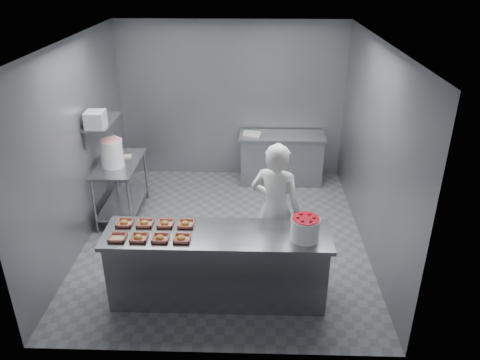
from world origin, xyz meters
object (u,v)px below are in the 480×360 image
tray_7 (186,224)px  glaze_bucket (112,153)px  back_counter (281,158)px  tray_3 (182,238)px  tray_2 (160,238)px  appliance (95,119)px  tray_0 (118,237)px  prep_table (121,181)px  tray_6 (165,223)px  tray_4 (124,223)px  tray_1 (139,238)px  tray_5 (145,223)px  service_counter (218,265)px  worker (275,209)px  strawberry_tub (305,228)px

tray_7 → glaze_bucket: glaze_bucket is taller
back_counter → tray_3: size_ratio=8.01×
tray_2 → appliance: bearing=123.1°
tray_0 → glaze_bucket: glaze_bucket is taller
prep_table → tray_2: size_ratio=6.40×
tray_0 → tray_3: 0.72m
tray_3 → tray_6: 0.39m
glaze_bucket → tray_6: bearing=-57.3°
back_counter → tray_2: (-1.52, -3.41, 0.47)m
prep_table → tray_4: tray_4 is taller
tray_1 → tray_5: bearing=90.0°
tray_2 → tray_3: same height
service_counter → tray_1: tray_1 is taller
tray_3 → glaze_bucket: 2.38m
prep_table → tray_4: size_ratio=6.40×
worker → back_counter: bearing=-74.2°
prep_table → glaze_bucket: (-0.04, -0.13, 0.53)m
prep_table → strawberry_tub: strawberry_tub is taller
appliance → worker: bearing=-26.0°
back_counter → tray_3: (-1.28, -3.41, 0.47)m
tray_2 → worker: size_ratio=0.11×
back_counter → tray_4: bearing=-122.9°
glaze_bucket → tray_2: bearing=-61.6°
tray_3 → tray_6: size_ratio=1.00×
tray_6 → tray_7: same height
tray_2 → tray_7: size_ratio=1.00×
tray_5 → glaze_bucket: size_ratio=0.37×
glaze_bucket → appliance: (-0.13, -0.13, 0.56)m
prep_table → tray_7: (1.27, -1.79, 0.33)m
tray_3 → worker: worker is taller
tray_6 → strawberry_tub: 1.62m
back_counter → tray_4: 3.71m
tray_6 → appliance: 2.09m
tray_1 → prep_table: bearing=110.6°
worker → service_counter: bearing=61.7°
tray_5 → worker: size_ratio=0.11×
appliance → tray_3: bearing=-54.5°
tray_7 → strawberry_tub: strawberry_tub is taller
service_counter → strawberry_tub: 1.15m
tray_0 → worker: bearing=23.0°
tray_4 → worker: worker is taller
back_counter → tray_5: 3.59m
prep_table → tray_0: size_ratio=6.40×
service_counter → tray_2: size_ratio=13.88×
back_counter → tray_7: (-1.28, -3.09, 0.47)m
tray_4 → tray_1: bearing=-52.5°
glaze_bucket → tray_7: bearing=-51.8°
tray_3 → appliance: (-1.44, 1.84, 0.75)m
tray_7 → glaze_bucket: bearing=128.2°
tray_6 → worker: bearing=18.8°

